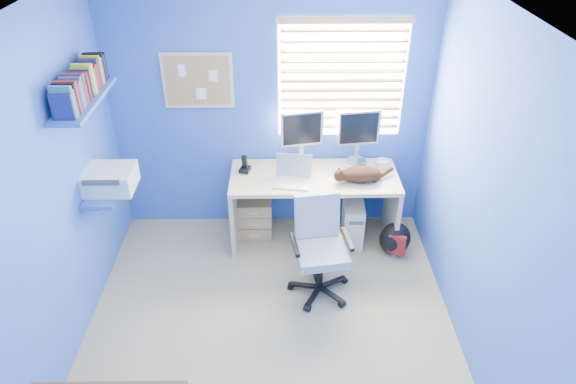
{
  "coord_description": "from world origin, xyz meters",
  "views": [
    {
      "loc": [
        0.1,
        -2.85,
        3.22
      ],
      "look_at": [
        0.15,
        0.65,
        0.95
      ],
      "focal_mm": 32.0,
      "sensor_mm": 36.0,
      "label": 1
    }
  ],
  "objects_px": {
    "cat": "(361,174)",
    "laptop": "(292,173)",
    "office_chair": "(319,259)",
    "desk": "(313,208)",
    "tower_pc": "(353,220)"
  },
  "relations": [
    {
      "from": "cat",
      "to": "laptop",
      "type": "bearing_deg",
      "value": 172.09
    },
    {
      "from": "office_chair",
      "to": "desk",
      "type": "bearing_deg",
      "value": 91.1
    },
    {
      "from": "desk",
      "to": "cat",
      "type": "relative_size",
      "value": 4.06
    },
    {
      "from": "desk",
      "to": "cat",
      "type": "bearing_deg",
      "value": -13.21
    },
    {
      "from": "desk",
      "to": "tower_pc",
      "type": "distance_m",
      "value": 0.42
    },
    {
      "from": "laptop",
      "to": "cat",
      "type": "bearing_deg",
      "value": 12.04
    },
    {
      "from": "cat",
      "to": "tower_pc",
      "type": "relative_size",
      "value": 0.86
    },
    {
      "from": "tower_pc",
      "to": "office_chair",
      "type": "relative_size",
      "value": 0.51
    },
    {
      "from": "laptop",
      "to": "cat",
      "type": "relative_size",
      "value": 0.85
    },
    {
      "from": "laptop",
      "to": "cat",
      "type": "height_order",
      "value": "laptop"
    },
    {
      "from": "desk",
      "to": "tower_pc",
      "type": "bearing_deg",
      "value": -1.9
    },
    {
      "from": "laptop",
      "to": "office_chair",
      "type": "bearing_deg",
      "value": -60.31
    },
    {
      "from": "cat",
      "to": "office_chair",
      "type": "distance_m",
      "value": 0.88
    },
    {
      "from": "tower_pc",
      "to": "cat",
      "type": "bearing_deg",
      "value": -69.59
    },
    {
      "from": "desk",
      "to": "office_chair",
      "type": "bearing_deg",
      "value": -88.9
    }
  ]
}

